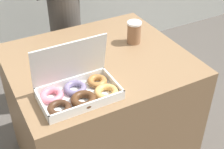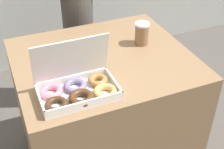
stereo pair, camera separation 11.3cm
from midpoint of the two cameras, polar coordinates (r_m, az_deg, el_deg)
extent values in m
cube|color=brown|center=(1.89, 0.26, -6.98)|extent=(0.93, 0.81, 0.78)
cube|color=white|center=(1.39, -3.84, -3.84)|extent=(0.35, 0.20, 0.01)
cube|color=white|center=(1.35, -10.70, -4.78)|extent=(0.01, 0.20, 0.04)
cube|color=white|center=(1.43, 2.54, -1.50)|extent=(0.01, 0.20, 0.04)
cube|color=white|center=(1.31, -2.45, -5.61)|extent=(0.35, 0.01, 0.04)
cube|color=white|center=(1.45, -5.16, -0.87)|extent=(0.35, 0.01, 0.04)
cube|color=white|center=(1.38, -5.23, 2.84)|extent=(0.35, 0.04, 0.20)
torus|color=#422819|center=(1.33, -7.71, -5.60)|extent=(0.14, 0.14, 0.03)
torus|color=pink|center=(1.40, -8.79, -3.20)|extent=(0.12, 0.12, 0.03)
torus|color=#4C2D19|center=(1.35, -3.21, -4.37)|extent=(0.16, 0.16, 0.03)
torus|color=slate|center=(1.42, -4.50, -2.19)|extent=(0.11, 0.11, 0.03)
torus|color=tan|center=(1.38, 1.11, -3.30)|extent=(0.15, 0.15, 0.03)
torus|color=#A87038|center=(1.45, -0.37, -1.15)|extent=(0.13, 0.13, 0.03)
cylinder|color=#8C6042|center=(1.76, 7.31, 7.22)|extent=(0.08, 0.08, 0.11)
cylinder|color=white|center=(1.74, 7.46, 9.06)|extent=(0.08, 0.08, 0.01)
cylinder|color=#4C4742|center=(2.33, -4.52, 4.48)|extent=(0.22, 0.22, 0.93)
camera|label=1|loc=(0.06, -87.67, 1.66)|focal=50.00mm
camera|label=2|loc=(0.06, 92.33, -1.66)|focal=50.00mm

